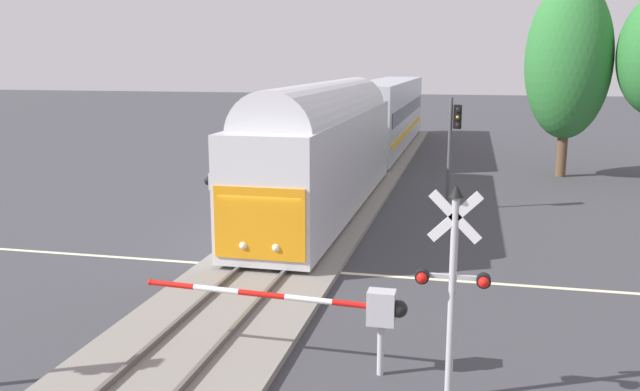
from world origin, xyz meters
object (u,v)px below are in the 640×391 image
(commuter_train, at_px, (364,124))
(crossing_gate_near, at_px, (352,307))
(traffic_signal_far_side, at_px, (453,135))
(oak_far_right, at_px, (568,61))
(crossing_gate_far, at_px, (228,182))
(crossing_signal_mast, at_px, (453,272))

(commuter_train, distance_m, crossing_gate_near, 24.87)
(traffic_signal_far_side, bearing_deg, commuter_train, 120.73)
(commuter_train, xyz_separation_m, traffic_signal_far_side, (5.16, -8.68, 0.45))
(commuter_train, bearing_deg, crossing_gate_near, -81.54)
(commuter_train, height_order, crossing_gate_near, commuter_train)
(commuter_train, xyz_separation_m, oak_far_right, (10.82, 1.40, 3.53))
(commuter_train, relative_size, oak_far_right, 3.95)
(crossing_gate_near, bearing_deg, oak_far_right, 74.56)
(commuter_train, distance_m, crossing_gate_far, 12.49)
(commuter_train, distance_m, oak_far_right, 11.47)
(commuter_train, height_order, oak_far_right, oak_far_right)
(crossing_gate_near, height_order, crossing_gate_far, crossing_gate_far)
(crossing_gate_near, relative_size, oak_far_right, 0.53)
(crossing_gate_far, height_order, traffic_signal_far_side, traffic_signal_far_side)
(crossing_gate_far, bearing_deg, crossing_gate_near, -59.76)
(crossing_gate_near, bearing_deg, crossing_signal_mast, -20.02)
(crossing_gate_near, relative_size, traffic_signal_far_side, 1.17)
(commuter_train, bearing_deg, traffic_signal_far_side, -59.27)
(crossing_signal_mast, bearing_deg, crossing_gate_near, 159.98)
(crossing_gate_near, xyz_separation_m, crossing_gate_far, (-7.42, 12.73, 0.02))
(oak_far_right, bearing_deg, commuter_train, -172.64)
(crossing_signal_mast, xyz_separation_m, oak_far_right, (5.17, 26.69, 3.79))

